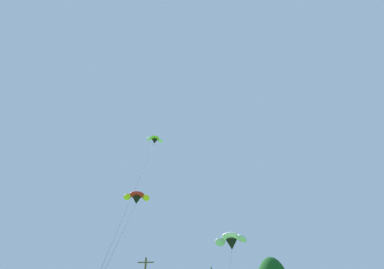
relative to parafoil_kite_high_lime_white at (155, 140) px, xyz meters
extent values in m
cube|color=brown|center=(-2.37, 11.23, -12.26)|extent=(2.20, 0.14, 0.14)
ellipsoid|color=#93D633|center=(0.01, 0.02, 0.27)|extent=(1.38, 1.17, 0.66)
ellipsoid|color=white|center=(0.69, 0.30, 0.06)|extent=(0.82, 0.82, 0.75)
ellipsoid|color=white|center=(-0.67, -0.25, 0.06)|extent=(0.72, 0.84, 0.75)
cone|color=black|center=(-0.02, 0.09, -0.19)|extent=(0.86, 0.86, 0.57)
cylinder|color=black|center=(0.45, -8.72, -10.91)|extent=(0.95, 17.63, 20.90)
ellipsoid|color=white|center=(8.72, 1.72, -11.66)|extent=(2.59, 2.41, 1.05)
ellipsoid|color=silver|center=(9.86, 1.07, -12.03)|extent=(1.52, 1.62, 1.23)
ellipsoid|color=silver|center=(7.59, 2.37, -12.03)|extent=(1.61, 1.66, 1.23)
cone|color=black|center=(8.80, 1.85, -12.47)|extent=(1.60, 1.60, 1.01)
ellipsoid|color=red|center=(1.01, -9.46, -11.25)|extent=(1.30, 0.97, 0.64)
ellipsoid|color=yellow|center=(1.73, -9.31, -11.46)|extent=(0.78, 0.73, 0.73)
ellipsoid|color=yellow|center=(0.29, -9.61, -11.46)|extent=(0.65, 0.74, 0.73)
cone|color=black|center=(1.00, -9.39, -11.70)|extent=(0.78, 0.78, 0.57)
cylinder|color=black|center=(0.96, -13.46, -16.67)|extent=(0.10, 8.15, 9.38)
camera|label=1|loc=(7.10, -32.11, -20.76)|focal=28.82mm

